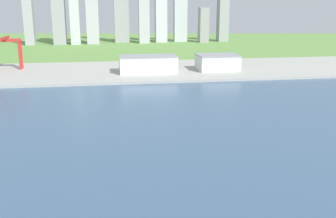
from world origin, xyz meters
TOP-DOWN VIEW (x-y plane):
  - ground_plane at (0.00, 300.00)m, footprint 2400.00×2400.00m
  - water_bay at (0.00, 240.00)m, footprint 840.00×360.00m
  - industrial_pier at (0.00, 490.00)m, footprint 840.00×140.00m
  - port_crane_red at (-130.11, 513.32)m, footprint 27.84×39.32m
  - warehouse_main at (16.90, 469.11)m, footprint 59.37×29.19m
  - warehouse_annex at (92.50, 473.15)m, footprint 43.19×32.97m
  - distant_skyline at (11.71, 827.37)m, footprint 382.34×47.98m

SIDE VIEW (x-z plane):
  - ground_plane at x=0.00m, z-range 0.00..0.00m
  - water_bay at x=0.00m, z-range 0.00..0.15m
  - industrial_pier at x=0.00m, z-range 0.00..2.50m
  - warehouse_annex at x=92.50m, z-range 2.52..19.27m
  - warehouse_main at x=16.90m, z-range 2.52..20.03m
  - port_crane_red at x=-130.11m, z-range 10.72..46.09m
  - distant_skyline at x=11.71m, z-range -18.14..129.27m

